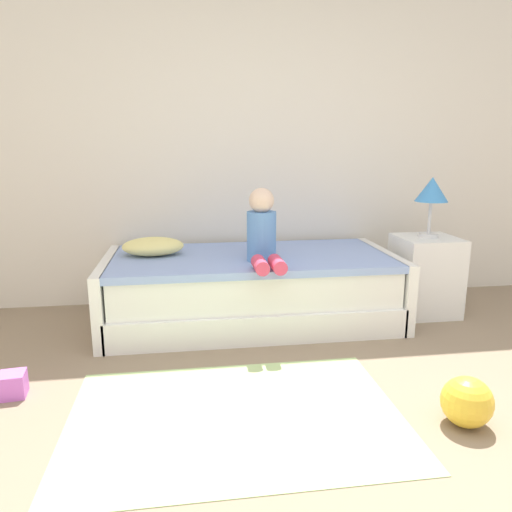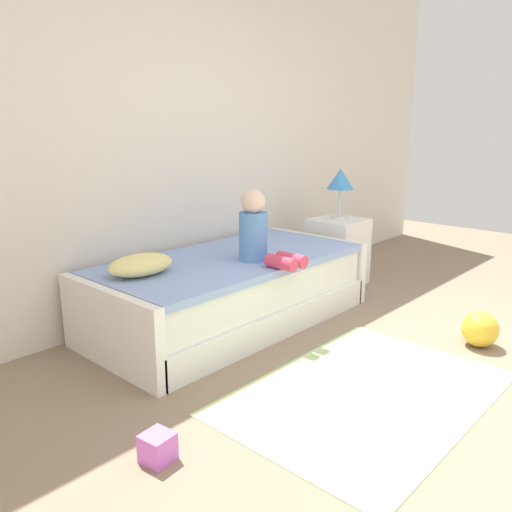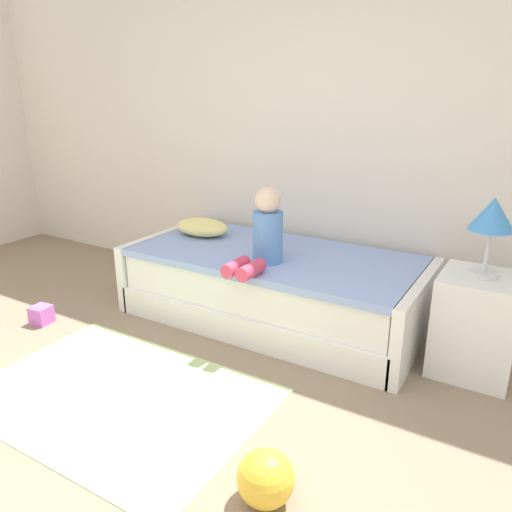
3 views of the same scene
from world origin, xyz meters
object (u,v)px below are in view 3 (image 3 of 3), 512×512
child_figure (264,234)px  toy_block (41,315)px  nightstand (476,325)px  bed (274,286)px  toy_ball (266,478)px  pillow (202,227)px  table_lamp (492,218)px

child_figure → toy_block: 1.72m
nightstand → bed: bearing=178.9°
bed → toy_ball: 1.72m
bed → toy_block: bearing=-146.0°
pillow → toy_block: bearing=-123.4°
nightstand → child_figure: (-1.30, -0.20, 0.40)m
nightstand → pillow: size_ratio=1.36×
table_lamp → toy_block: size_ratio=3.52×
nightstand → toy_ball: size_ratio=2.53×
child_figure → toy_block: bearing=-153.8°
toy_ball → table_lamp: bearing=69.9°
table_lamp → toy_ball: bearing=-110.1°
child_figure → toy_block: size_ratio=3.98×
bed → nightstand: nightstand is taller
child_figure → bed: bearing=101.8°
nightstand → table_lamp: (0.00, 0.00, 0.64)m
bed → child_figure: child_figure is taller
nightstand → pillow: bearing=176.5°
pillow → bed: bearing=-8.1°
toy_block → table_lamp: bearing=18.3°
bed → pillow: size_ratio=4.80×
bed → pillow: bearing=171.9°
bed → nightstand: bearing=-1.1°
toy_ball → toy_block: 2.26m
nightstand → toy_block: nightstand is taller
bed → toy_ball: bed is taller
bed → table_lamp: (1.35, -0.03, 0.69)m
nightstand → pillow: 2.07m
bed → table_lamp: size_ratio=4.69×
toy_block → nightstand: bearing=18.3°
table_lamp → pillow: size_ratio=1.02×
bed → child_figure: bearing=-78.2°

